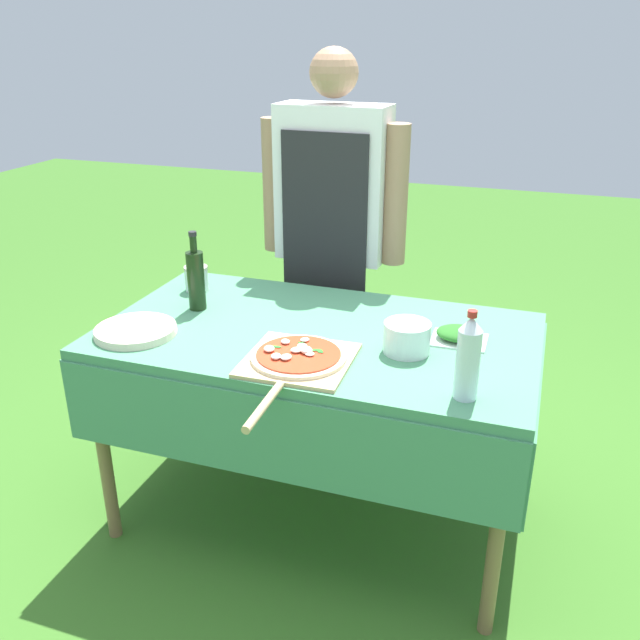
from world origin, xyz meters
TOP-DOWN VIEW (x-y plane):
  - ground_plane at (0.00, 0.00)m, footprint 12.00×12.00m
  - prep_table at (0.00, 0.00)m, footprint 1.45×0.82m
  - person_cook at (-0.15, 0.61)m, footprint 0.61×0.21m
  - pizza_on_peel at (0.02, -0.25)m, footprint 0.32×0.57m
  - oil_bottle at (-0.47, 0.05)m, footprint 0.06×0.06m
  - water_bottle at (0.52, -0.29)m, footprint 0.06×0.06m
  - herb_container at (0.46, 0.07)m, footprint 0.18×0.14m
  - mixing_tub at (0.31, -0.06)m, footprint 0.15×0.15m
  - plate_stack at (-0.56, -0.22)m, footprint 0.27×0.27m
  - sauce_jar at (-0.56, 0.21)m, footprint 0.09×0.09m

SIDE VIEW (x-z plane):
  - ground_plane at x=0.00m, z-range 0.00..0.00m
  - prep_table at x=0.00m, z-range 0.29..1.05m
  - plate_stack at x=-0.56m, z-range 0.76..0.78m
  - pizza_on_peel at x=0.02m, z-range 0.74..0.80m
  - herb_container at x=0.46m, z-range 0.76..0.80m
  - sauce_jar at x=-0.56m, z-range 0.75..0.85m
  - mixing_tub at x=0.31m, z-range 0.76..0.85m
  - oil_bottle at x=-0.47m, z-range 0.73..1.01m
  - water_bottle at x=0.52m, z-range 0.75..1.01m
  - person_cook at x=-0.15m, z-range 0.15..1.77m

